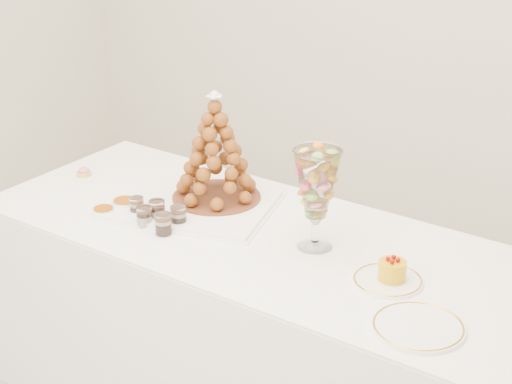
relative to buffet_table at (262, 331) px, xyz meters
The scene contains 15 objects.
buffet_table is the anchor object (origin of this frame).
lace_tray 0.52m from the buffet_table, behind, with size 0.57×0.43×0.02m, color white.
macaron_vase 0.65m from the buffet_table, ahead, with size 0.16×0.16×0.34m.
cake_plate 0.65m from the buffet_table, ahead, with size 0.22×0.22×0.01m, color white.
spare_plate 0.84m from the buffet_table, 20.88° to the right, with size 0.26×0.26×0.01m, color white.
pink_tart 0.97m from the buffet_table, behind, with size 0.06×0.06×0.04m.
verrine_a 0.64m from the buffet_table, 166.06° to the right, with size 0.05×0.05×0.07m, color white.
verrine_b 0.58m from the buffet_table, 163.33° to the right, with size 0.06×0.06×0.08m, color white.
verrine_c 0.52m from the buffet_table, 159.39° to the right, with size 0.06×0.06×0.08m, color white.
verrine_d 0.60m from the buffet_table, 155.98° to the right, with size 0.05×0.05×0.07m, color white.
verrine_e 0.55m from the buffet_table, 147.28° to the right, with size 0.06×0.06×0.08m, color white.
ramekin_back 0.68m from the buffet_table, behind, with size 0.09×0.09×0.03m, color white.
ramekin_front 0.72m from the buffet_table, 162.17° to the right, with size 0.08×0.08×0.02m, color white.
croquembouche 0.69m from the buffet_table, 155.23° to the left, with size 0.33×0.33×0.41m.
mousse_cake 0.67m from the buffet_table, ahead, with size 0.09×0.09×0.08m.
Camera 1 is at (1.50, -2.03, 2.10)m, focal length 60.00 mm.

